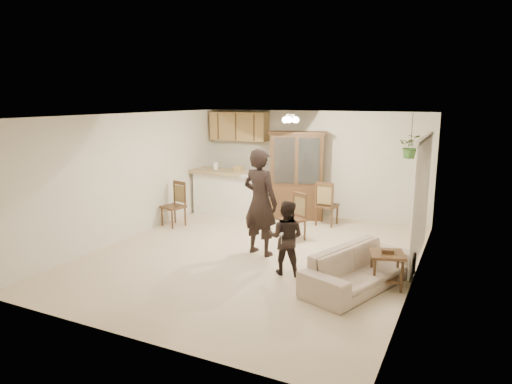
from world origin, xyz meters
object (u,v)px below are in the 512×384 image
at_px(sofa, 360,264).
at_px(adult, 260,206).
at_px(child, 286,233).
at_px(chair_hutch_left, 293,227).
at_px(side_table, 386,269).
at_px(chair_bar, 174,214).
at_px(china_hutch, 297,176).
at_px(chair_hutch_right, 327,213).

relative_size(sofa, adult, 1.04).
distance_m(child, chair_hutch_left, 1.84).
distance_m(side_table, chair_bar, 5.04).
distance_m(child, china_hutch, 3.54).
height_order(sofa, chair_bar, chair_bar).
xyz_separation_m(sofa, side_table, (0.36, 0.17, -0.09)).
bearing_deg(chair_bar, chair_hutch_left, 20.00).
relative_size(sofa, chair_hutch_left, 1.99).
height_order(side_table, chair_bar, chair_bar).
height_order(adult, china_hutch, china_hutch).
distance_m(child, chair_hutch_right, 3.12).
xyz_separation_m(adult, chair_bar, (-2.51, 0.84, -0.62)).
bearing_deg(chair_hutch_left, chair_hutch_right, 105.39).
distance_m(sofa, china_hutch, 4.12).
xyz_separation_m(adult, chair_hutch_left, (0.23, 1.04, -0.63)).
bearing_deg(chair_bar, adult, -2.57).
distance_m(sofa, chair_hutch_right, 3.43).
xyz_separation_m(sofa, adult, (-1.98, 0.69, 0.53)).
relative_size(sofa, china_hutch, 0.92).
relative_size(side_table, chair_bar, 0.62).
xyz_separation_m(sofa, chair_hutch_left, (-1.75, 1.73, -0.10)).
bearing_deg(chair_bar, child, -8.85).
bearing_deg(chair_bar, sofa, -3.00).
height_order(child, chair_bar, child).
bearing_deg(china_hutch, child, -88.90).
xyz_separation_m(child, chair_bar, (-3.29, 1.51, -0.40)).
xyz_separation_m(side_table, chair_bar, (-4.85, 1.37, -0.00)).
height_order(chair_bar, chair_hutch_left, chair_bar).
bearing_deg(side_table, adult, 167.25).
relative_size(adult, chair_hutch_right, 1.81).
xyz_separation_m(chair_bar, chair_hutch_left, (2.74, 0.20, -0.01)).
bearing_deg(chair_hutch_right, adult, 81.29).
relative_size(sofa, chair_hutch_right, 1.88).
height_order(sofa, child, child).
bearing_deg(chair_hutch_left, side_table, -9.58).
bearing_deg(chair_hutch_left, child, -45.22).
distance_m(sofa, adult, 2.16).
height_order(adult, chair_hutch_right, adult).
height_order(sofa, side_table, sofa).
relative_size(adult, side_table, 2.94).
bearing_deg(sofa, adult, 90.89).
height_order(side_table, chair_hutch_right, chair_hutch_right).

